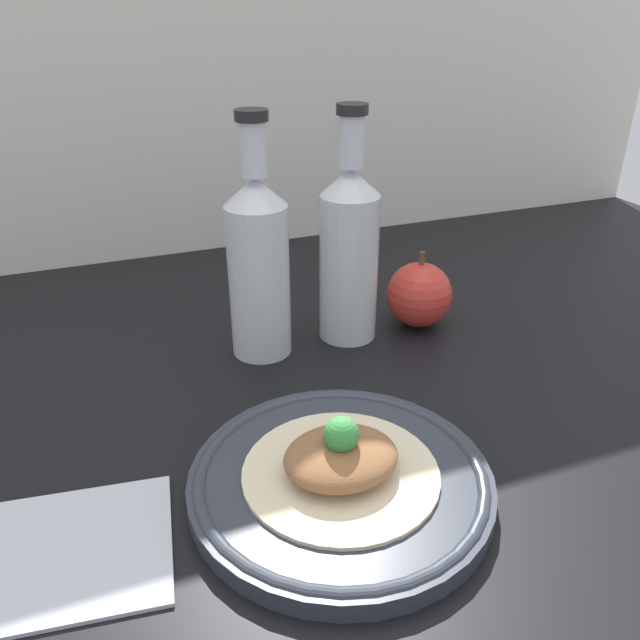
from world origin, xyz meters
TOP-DOWN VIEW (x-y plane):
  - ground_plane at (0.00, 0.00)cm, footprint 180.00×110.00cm
  - plate at (-4.55, -13.12)cm, footprint 27.22×27.22cm
  - plated_food at (-4.55, -13.12)cm, footprint 17.60×17.60cm
  - cider_bottle_left at (-3.94, 13.90)cm, footprint 7.36×7.36cm
  - cider_bottle_right at (7.72, 13.90)cm, footprint 7.36×7.36cm
  - apple at (17.81, 13.22)cm, footprint 8.77×8.77cm
  - napkin at (-28.11, -12.01)cm, footprint 18.77×16.12cm

SIDE VIEW (x-z plane):
  - ground_plane at x=0.00cm, z-range -4.00..0.00cm
  - napkin at x=-28.11cm, z-range 0.00..0.80cm
  - plate at x=-4.55cm, z-range 0.07..2.30cm
  - plated_food at x=-4.55cm, z-range 0.48..6.46cm
  - apple at x=17.81cm, z-range -0.83..9.62cm
  - cider_bottle_left at x=-3.94cm, z-range -2.77..26.46cm
  - cider_bottle_right at x=7.72cm, z-range -2.77..26.46cm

